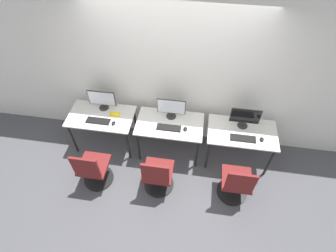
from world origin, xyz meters
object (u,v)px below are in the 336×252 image
Objects in this scene: mouse_center at (185,129)px; monitor_right at (245,117)px; office_chair_center at (158,176)px; monitor_center at (171,108)px; keyboard_right at (243,138)px; mouse_right at (262,139)px; monitor_left at (102,99)px; mouse_left at (113,123)px; office_chair_left at (94,170)px; office_chair_right at (236,184)px; keyboard_left at (98,121)px; keyboard_center at (169,128)px.

mouse_center is 0.94m from monitor_right.
monitor_center is at bearing 85.60° from office_chair_center.
keyboard_right is 4.27× the size of mouse_right.
monitor_left is 2.33m from keyboard_right.
mouse_left is 0.20× the size of monitor_right.
mouse_left is 0.10× the size of office_chair_center.
office_chair_left is 1.92× the size of monitor_right.
mouse_center is 1.13m from office_chair_right.
monitor_center is 0.52× the size of office_chair_center.
monitor_left reaches higher than mouse_center.
office_chair_left reaches higher than keyboard_right.
office_chair_center is at bearing -30.67° from keyboard_left.
monitor_right reaches higher than office_chair_left.
monitor_left is at bearing 138.66° from office_chair_center.
keyboard_left and keyboard_center have the same top height.
monitor_right is at bearing 87.02° from office_chair_right.
keyboard_left is 0.26m from mouse_left.
monitor_left is at bearing 178.56° from monitor_right.
monitor_left is at bearing 168.89° from mouse_center.
office_chair_left reaches higher than keyboard_center.
office_chair_center is (0.82, -0.62, -0.39)m from mouse_left.
office_chair_left is (0.07, -0.68, -0.38)m from keyboard_left.
monitor_right reaches higher than mouse_center.
keyboard_left is 4.27× the size of mouse_right.
monitor_center is at bearing 178.31° from monitor_right.
mouse_left is 2.11m from office_chair_right.
office_chair_center is (1.08, -0.64, -0.38)m from keyboard_left.
monitor_right is 0.52× the size of office_chair_right.
office_chair_center reaches higher than keyboard_center.
keyboard_center is at bearing -13.85° from monitor_left.
monitor_right is at bearing 36.12° from office_chair_center.
mouse_left reaches higher than keyboard_right.
office_chair_left is 1.01m from office_chair_center.
office_chair_left is 2.36m from keyboard_right.
office_chair_right is at bearing -38.68° from monitor_center.
office_chair_right is (-0.32, -0.60, -0.39)m from mouse_right.
keyboard_center is (0.89, 0.04, -0.01)m from mouse_left.
monitor_right is (1.22, 0.89, 0.57)m from office_chair_center.
mouse_right is (1.43, -0.03, 0.01)m from keyboard_center.
mouse_right is at bearing -1.07° from keyboard_center.
mouse_left reaches higher than keyboard_left.
office_chair_center reaches higher than keyboard_left.
mouse_left is 0.20× the size of monitor_center.
office_chair_left is at bearing -164.81° from mouse_right.
keyboard_right is 0.44× the size of office_chair_right.
mouse_right is (0.28, -0.25, -0.18)m from monitor_right.
office_chair_left is 1.00× the size of office_chair_right.
keyboard_left is 0.44× the size of office_chair_center.
office_chair_left is 2.29× the size of keyboard_center.
monitor_right reaches higher than keyboard_center.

